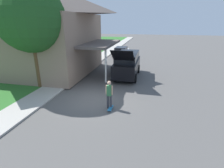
% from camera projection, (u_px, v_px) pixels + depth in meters
% --- Properties ---
extents(ground_plane, '(120.00, 120.00, 0.00)m').
position_uv_depth(ground_plane, '(95.00, 99.00, 11.30)').
color(ground_plane, '#54514F').
extents(lawn, '(10.00, 80.00, 0.08)m').
position_uv_depth(lawn, '(41.00, 68.00, 18.49)').
color(lawn, '#2D6B28').
rests_on(lawn, ground_plane).
extents(sidewalk, '(1.80, 80.00, 0.10)m').
position_uv_depth(sidewalk, '(79.00, 71.00, 17.55)').
color(sidewalk, '#ADA89E').
rests_on(sidewalk, ground_plane).
extents(house, '(13.13, 9.21, 8.26)m').
position_uv_depth(house, '(35.00, 26.00, 16.19)').
color(house, '#89705B').
rests_on(house, lawn).
extents(lawn_tree_near, '(4.62, 4.62, 7.19)m').
position_uv_depth(lawn_tree_near, '(31.00, 18.00, 11.64)').
color(lawn_tree_near, brown).
rests_on(lawn_tree_near, lawn).
extents(suv_parked, '(2.02, 5.63, 2.85)m').
position_uv_depth(suv_parked, '(127.00, 64.00, 15.50)').
color(suv_parked, black).
rests_on(suv_parked, ground_plane).
extents(car_down_street, '(1.90, 4.35, 1.29)m').
position_uv_depth(car_down_street, '(121.00, 52.00, 25.00)').
color(car_down_street, '#B7B7BC').
rests_on(car_down_street, ground_plane).
extents(skateboarder, '(0.41, 0.22, 1.65)m').
position_uv_depth(skateboarder, '(109.00, 93.00, 9.83)').
color(skateboarder, '#38383D').
rests_on(skateboarder, ground_plane).
extents(skateboard, '(0.22, 0.76, 0.10)m').
position_uv_depth(skateboard, '(111.00, 108.00, 9.95)').
color(skateboard, '#236B99').
rests_on(skateboard, ground_plane).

